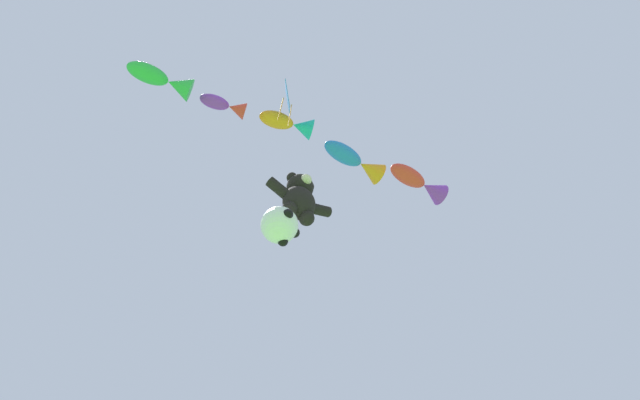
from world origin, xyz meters
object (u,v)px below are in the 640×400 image
fish_kite_violet (226,105)px  fish_kite_emerald (164,80)px  teddy_bear_kite (299,198)px  fish_kite_crimson (420,183)px  diamond_kite (287,100)px  fish_kite_cobalt (357,161)px  fish_kite_tangerine (289,124)px  soccer_ball_kite (280,225)px

fish_kite_violet → fish_kite_emerald: bearing=174.0°
teddy_bear_kite → fish_kite_emerald: size_ratio=0.95×
fish_kite_crimson → diamond_kite: diamond_kite is taller
fish_kite_cobalt → fish_kite_tangerine: size_ratio=1.17×
fish_kite_crimson → fish_kite_emerald: bearing=170.8°
fish_kite_tangerine → diamond_kite: (-0.51, -0.77, -0.24)m
teddy_bear_kite → fish_kite_tangerine: size_ratio=1.04×
fish_kite_crimson → fish_kite_cobalt: size_ratio=0.95×
fish_kite_tangerine → fish_kite_violet: (-2.11, 0.46, -0.23)m
teddy_bear_kite → diamond_kite: (-1.08, -0.78, 4.08)m
fish_kite_cobalt → diamond_kite: diamond_kite is taller
soccer_ball_kite → fish_kite_emerald: (-4.22, 0.77, 5.80)m
fish_kite_violet → diamond_kite: bearing=-37.3°
fish_kite_crimson → diamond_kite: 5.31m
soccer_ball_kite → diamond_kite: bearing=-130.4°
fish_kite_crimson → soccer_ball_kite: bearing=171.7°
soccer_ball_kite → fish_kite_crimson: (4.71, -0.68, 5.38)m
fish_kite_crimson → fish_kite_tangerine: (-4.78, 0.78, 0.77)m
soccer_ball_kite → diamond_kite: size_ratio=0.35×
soccer_ball_kite → fish_kite_tangerine: 6.15m
soccer_ball_kite → fish_kite_violet: size_ratio=0.61×
fish_kite_emerald → diamond_kite: bearing=-21.5°
fish_kite_tangerine → fish_kite_emerald: size_ratio=0.91×
diamond_kite → fish_kite_cobalt: bearing=11.1°
fish_kite_cobalt → fish_kite_crimson: bearing=-15.9°
teddy_bear_kite → soccer_ball_kite: (-0.51, -0.10, -1.83)m
fish_kite_crimson → fish_kite_cobalt: bearing=164.1°
teddy_bear_kite → fish_kite_emerald: fish_kite_emerald is taller
fish_kite_violet → diamond_kite: size_ratio=0.57×
teddy_bear_kite → diamond_kite: size_ratio=0.72×
fish_kite_emerald → fish_kite_crimson: bearing=-9.2°
fish_kite_emerald → fish_kite_violet: bearing=-6.0°
teddy_bear_kite → diamond_kite: bearing=-144.4°
teddy_bear_kite → fish_kite_violet: bearing=170.6°
diamond_kite → soccer_ball_kite: bearing=49.6°
fish_kite_crimson → fish_kite_violet: 7.02m
fish_kite_emerald → diamond_kite: (3.65, -1.44, 0.11)m
fish_kite_crimson → fish_kite_emerald: size_ratio=1.02×
teddy_bear_kite → fish_kite_tangerine: bearing=-179.0°
fish_kite_cobalt → fish_kite_emerald: bearing=173.0°
fish_kite_tangerine → diamond_kite: diamond_kite is taller
fish_kite_emerald → teddy_bear_kite: bearing=-8.0°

